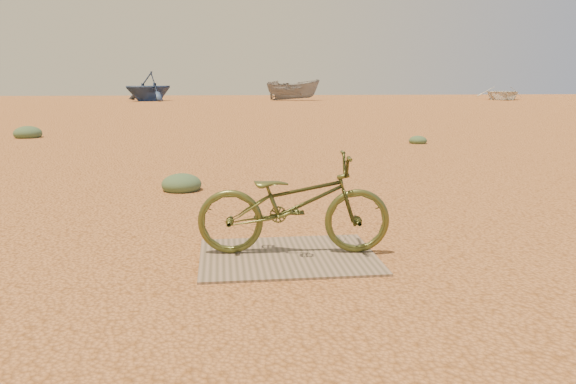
{
  "coord_description": "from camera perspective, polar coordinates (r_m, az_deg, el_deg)",
  "views": [
    {
      "loc": [
        -0.3,
        -4.78,
        1.58
      ],
      "look_at": [
        0.29,
        0.08,
        0.61
      ],
      "focal_mm": 35.0,
      "sensor_mm": 36.0,
      "label": 1
    }
  ],
  "objects": [
    {
      "name": "boat_far_left",
      "position": [
        47.16,
        -13.98,
        10.4
      ],
      "size": [
        5.88,
        5.9,
        2.35
      ],
      "primitive_type": "imported",
      "rotation": [
        0.0,
        0.0,
        -0.76
      ],
      "color": "navy",
      "rests_on": "ground"
    },
    {
      "name": "boat_far_right",
      "position": [
        52.47,
        20.92,
        9.37
      ],
      "size": [
        5.46,
        6.41,
        1.12
      ],
      "primitive_type": "imported",
      "rotation": [
        0.0,
        0.0,
        -0.34
      ],
      "color": "silver",
      "rests_on": "ground"
    },
    {
      "name": "plywood_board",
      "position": [
        5.14,
        0.0,
        -6.55
      ],
      "size": [
        1.59,
        1.23,
        0.02
      ],
      "primitive_type": "cube",
      "color": "#876F5B",
      "rests_on": "ground"
    },
    {
      "name": "boat_mid_right",
      "position": [
        47.32,
        0.51,
        10.33
      ],
      "size": [
        4.68,
        2.66,
        1.71
      ],
      "primitive_type": "imported",
      "rotation": [
        0.0,
        0.0,
        1.33
      ],
      "color": "gray",
      "rests_on": "ground"
    },
    {
      "name": "kale_b",
      "position": [
        14.89,
        13.05,
        4.84
      ],
      "size": [
        0.46,
        0.46,
        0.25
      ],
      "primitive_type": "ellipsoid",
      "color": "#4D6945",
      "rests_on": "ground"
    },
    {
      "name": "kale_c",
      "position": [
        17.65,
        -24.89,
        5.04
      ],
      "size": [
        0.77,
        0.77,
        0.43
      ],
      "primitive_type": "ellipsoid",
      "color": "#4D6945",
      "rests_on": "ground"
    },
    {
      "name": "ground",
      "position": [
        5.04,
        -3.15,
        -7.06
      ],
      "size": [
        120.0,
        120.0,
        0.0
      ],
      "primitive_type": "plane",
      "color": "#CD8148",
      "rests_on": "ground"
    },
    {
      "name": "kale_a",
      "position": [
        8.4,
        -10.74,
        0.18
      ],
      "size": [
        0.58,
        0.58,
        0.32
      ],
      "primitive_type": "ellipsoid",
      "color": "#4D6945",
      "rests_on": "ground"
    },
    {
      "name": "bicycle",
      "position": [
        5.11,
        0.6,
        -1.18
      ],
      "size": [
        1.8,
        0.76,
        0.92
      ],
      "primitive_type": "imported",
      "rotation": [
        0.0,
        0.0,
        1.48
      ],
      "color": "#495023",
      "rests_on": "plywood_board"
    }
  ]
}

